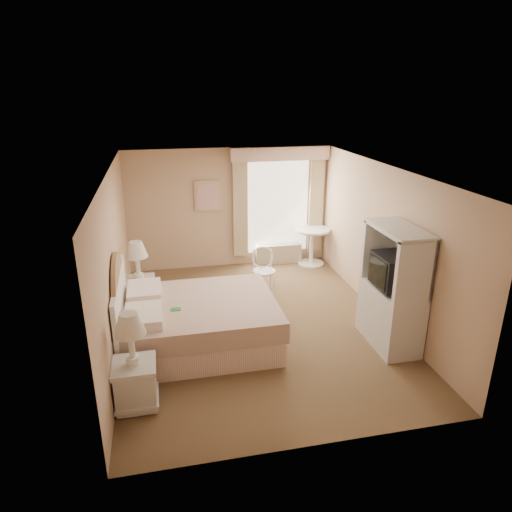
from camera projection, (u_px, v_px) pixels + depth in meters
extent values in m
cube|color=brown|center=(257.00, 324.00, 7.43)|extent=(4.20, 5.50, 0.01)
cube|color=silver|center=(257.00, 171.00, 6.56)|extent=(4.20, 5.50, 0.01)
cube|color=#CDA889|center=(229.00, 209.00, 9.51)|extent=(4.20, 0.01, 2.50)
cube|color=#CDA889|center=(316.00, 345.00, 4.47)|extent=(4.20, 0.01, 2.50)
cube|color=#CDA889|center=(115.00, 263.00, 6.58)|extent=(0.01, 5.50, 2.50)
cube|color=#CDA889|center=(383.00, 243.00, 7.41)|extent=(0.01, 5.50, 2.50)
cube|color=white|center=(278.00, 206.00, 9.69)|extent=(1.30, 0.02, 2.00)
cube|color=tan|center=(240.00, 209.00, 9.48)|extent=(0.30, 0.08, 2.05)
cube|color=tan|center=(316.00, 205.00, 9.81)|extent=(0.30, 0.08, 2.05)
cube|color=#D69E8B|center=(280.00, 153.00, 9.22)|extent=(2.05, 0.20, 0.28)
cube|color=beige|center=(278.00, 254.00, 9.97)|extent=(1.00, 0.22, 0.42)
cube|color=tan|center=(207.00, 196.00, 9.29)|extent=(0.52, 0.03, 0.62)
cube|color=beige|center=(207.00, 196.00, 9.28)|extent=(0.42, 0.02, 0.52)
cube|color=#D69E8B|center=(197.00, 333.00, 6.79)|extent=(2.27, 1.73, 0.39)
cube|color=#CAAB97|center=(196.00, 312.00, 6.67)|extent=(2.33, 1.79, 0.30)
cube|color=white|center=(143.00, 317.00, 6.07)|extent=(0.49, 0.67, 0.15)
cube|color=white|center=(144.00, 291.00, 6.83)|extent=(0.49, 0.67, 0.15)
cube|color=#248532|center=(176.00, 309.00, 6.41)|extent=(0.14, 0.10, 0.01)
cube|color=white|center=(121.00, 316.00, 6.44)|extent=(0.06, 1.84, 1.19)
cylinder|color=#976D50|center=(121.00, 309.00, 6.40)|extent=(0.05, 1.62, 1.62)
cube|color=silver|center=(136.00, 386.00, 5.44)|extent=(0.47, 0.47, 0.51)
cube|color=silver|center=(134.00, 366.00, 5.34)|extent=(0.51, 0.51, 0.06)
cube|color=silver|center=(137.00, 398.00, 5.50)|extent=(0.51, 0.51, 0.05)
cylinder|color=white|center=(133.00, 360.00, 5.32)|extent=(0.16, 0.16, 0.10)
cylinder|color=white|center=(131.00, 345.00, 5.25)|extent=(0.07, 0.07, 0.41)
cone|color=silver|center=(129.00, 324.00, 5.15)|extent=(0.37, 0.37, 0.26)
cube|color=silver|center=(141.00, 296.00, 7.78)|extent=(0.47, 0.47, 0.51)
cube|color=silver|center=(139.00, 281.00, 7.68)|extent=(0.51, 0.51, 0.06)
cube|color=silver|center=(142.00, 305.00, 7.84)|extent=(0.51, 0.51, 0.05)
cylinder|color=white|center=(139.00, 276.00, 7.66)|extent=(0.16, 0.16, 0.10)
cylinder|color=white|center=(138.00, 265.00, 7.59)|extent=(0.07, 0.07, 0.41)
cone|color=silver|center=(136.00, 249.00, 7.49)|extent=(0.37, 0.37, 0.27)
cylinder|color=white|center=(311.00, 263.00, 9.96)|extent=(0.56, 0.56, 0.03)
cylinder|color=white|center=(312.00, 247.00, 9.83)|extent=(0.09, 0.09, 0.76)
cylinder|color=silver|center=(312.00, 230.00, 9.70)|extent=(0.76, 0.76, 0.04)
cylinder|color=white|center=(257.00, 287.00, 8.30)|extent=(0.03, 0.03, 0.43)
cylinder|color=white|center=(274.00, 285.00, 8.35)|extent=(0.03, 0.03, 0.43)
cylinder|color=white|center=(254.00, 280.00, 8.60)|extent=(0.03, 0.03, 0.43)
cylinder|color=white|center=(271.00, 279.00, 8.65)|extent=(0.03, 0.03, 0.43)
cylinder|color=silver|center=(264.00, 271.00, 8.40)|extent=(0.43, 0.43, 0.04)
torus|color=white|center=(263.00, 257.00, 8.44)|extent=(0.42, 0.11, 0.41)
cylinder|color=white|center=(254.00, 260.00, 8.46)|extent=(0.03, 0.03, 0.38)
cylinder|color=white|center=(271.00, 259.00, 8.51)|extent=(0.03, 0.03, 0.38)
cube|color=silver|center=(390.00, 316.00, 6.75)|extent=(0.55, 1.09, 0.89)
cube|color=silver|center=(415.00, 273.00, 5.97)|extent=(0.55, 0.08, 0.89)
cube|color=silver|center=(380.00, 248.00, 6.90)|extent=(0.55, 0.08, 0.89)
cube|color=silver|center=(399.00, 229.00, 6.28)|extent=(0.55, 1.09, 0.06)
cube|color=silver|center=(412.00, 258.00, 6.49)|extent=(0.04, 1.09, 0.89)
cube|color=black|center=(393.00, 271.00, 6.49)|extent=(0.48, 0.60, 0.48)
cube|color=black|center=(378.00, 272.00, 6.45)|extent=(0.02, 0.50, 0.40)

